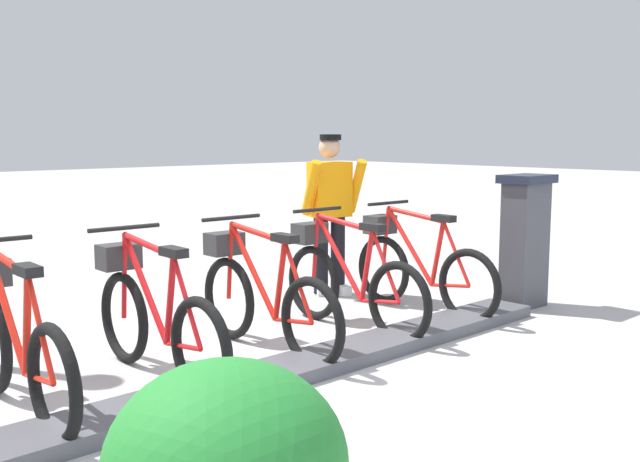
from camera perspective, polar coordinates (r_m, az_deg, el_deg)
ground_plane at (r=5.11m, az=-2.54°, el=-11.38°), size 60.00×60.00×0.00m
dock_rail_base at (r=5.09m, az=-2.55°, el=-10.85°), size 0.44×5.46×0.10m
payment_kiosk at (r=7.27m, az=15.70°, el=-0.58°), size 0.36×0.52×1.28m
bike_docked_0 at (r=6.91m, az=7.66°, el=-2.77°), size 1.72×0.54×1.02m
bike_docked_1 at (r=6.23m, az=2.17°, el=-3.83°), size 1.72×0.54×1.02m
bike_docked_2 at (r=5.62m, az=-4.60°, el=-5.10°), size 1.72×0.54×1.02m
bike_docked_3 at (r=5.12m, az=-12.89°, el=-6.54°), size 1.72×0.54×1.02m
bike_docked_4 at (r=4.74m, az=-22.78°, el=-8.07°), size 1.72×0.54×1.02m
worker_near_rack at (r=7.51m, az=0.78°, el=1.81°), size 0.57×0.69×1.66m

